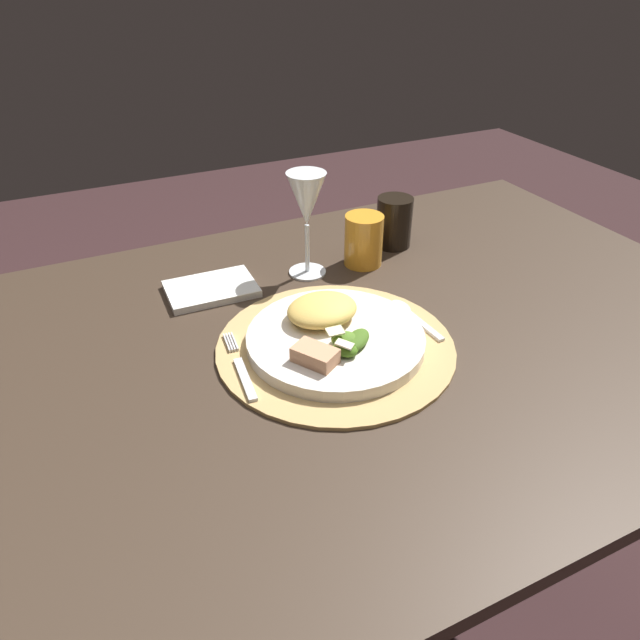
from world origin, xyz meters
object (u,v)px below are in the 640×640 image
at_px(dining_table, 328,398).
at_px(fork, 241,368).
at_px(napkin, 211,289).
at_px(dark_tumbler, 394,222).
at_px(dinner_plate, 335,339).
at_px(spoon, 408,312).
at_px(wine_glass, 307,203).
at_px(amber_tumbler, 364,240).

xyz_separation_m(dining_table, fork, (-0.15, -0.02, 0.12)).
distance_m(napkin, dark_tumbler, 0.38).
relative_size(dinner_plate, spoon, 2.02).
height_order(dinner_plate, spoon, dinner_plate).
xyz_separation_m(dinner_plate, spoon, (0.14, 0.03, -0.01)).
distance_m(napkin, wine_glass, 0.22).
bearing_deg(amber_tumbler, spoon, -97.43).
xyz_separation_m(dinner_plate, wine_glass, (0.06, 0.23, 0.12)).
distance_m(spoon, dark_tumbler, 0.27).
xyz_separation_m(dinner_plate, fork, (-0.14, 0.00, -0.01)).
bearing_deg(napkin, wine_glass, -2.74).
relative_size(dinner_plate, napkin, 1.75).
bearing_deg(napkin, amber_tumbler, -3.77).
distance_m(spoon, napkin, 0.34).
distance_m(fork, napkin, 0.24).
relative_size(dinner_plate, dark_tumbler, 2.68).
bearing_deg(amber_tumbler, dining_table, -130.57).
relative_size(dinner_plate, amber_tumbler, 2.77).
bearing_deg(dining_table, amber_tumbler, 49.43).
bearing_deg(dinner_plate, wine_glass, 75.27).
relative_size(dining_table, amber_tumbler, 14.94).
bearing_deg(fork, wine_glass, 47.81).
xyz_separation_m(spoon, amber_tumbler, (0.03, 0.19, 0.04)).
height_order(fork, spoon, spoon).
height_order(dinner_plate, dark_tumbler, dark_tumbler).
height_order(dining_table, spoon, spoon).
bearing_deg(fork, amber_tumbler, 34.52).
relative_size(fork, wine_glass, 0.86).
bearing_deg(dinner_plate, spoon, 9.99).
relative_size(spoon, napkin, 0.87).
bearing_deg(dark_tumbler, napkin, -176.34).
bearing_deg(dark_tumbler, dinner_plate, -134.84).
height_order(dinner_plate, amber_tumbler, amber_tumbler).
distance_m(fork, spoon, 0.29).
bearing_deg(dining_table, dinner_plate, -93.57).
distance_m(dining_table, dark_tumbler, 0.39).
bearing_deg(dining_table, napkin, 118.95).
bearing_deg(dark_tumbler, amber_tumbler, -154.80).
relative_size(dining_table, spoon, 10.90).
distance_m(napkin, amber_tumbler, 0.29).
bearing_deg(spoon, amber_tumbler, 82.57).
bearing_deg(dining_table, dark_tumbler, 42.68).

